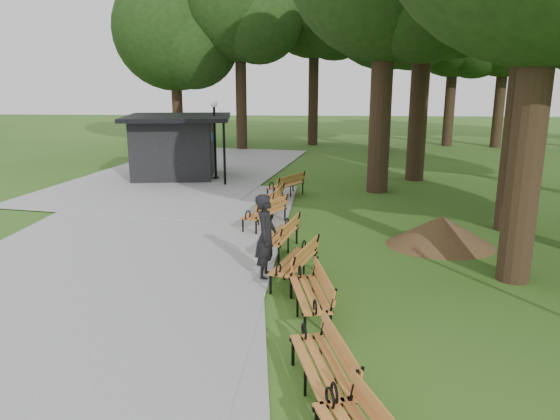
# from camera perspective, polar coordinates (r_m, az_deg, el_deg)

# --- Properties ---
(ground) EXTENTS (100.00, 100.00, 0.00)m
(ground) POSITION_cam_1_polar(r_m,az_deg,el_deg) (10.78, -0.83, -9.42)
(ground) COLOR #2A5217
(ground) RESTS_ON ground
(path) EXTENTS (12.00, 38.00, 0.06)m
(path) POSITION_cam_1_polar(r_m,az_deg,el_deg) (14.34, -16.14, -3.77)
(path) COLOR gray
(path) RESTS_ON ground
(person) EXTENTS (0.53, 0.73, 1.88)m
(person) POSITION_cam_1_polar(r_m,az_deg,el_deg) (11.50, -1.53, -2.88)
(person) COLOR black
(person) RESTS_ON ground
(kiosk) EXTENTS (4.72, 4.23, 2.70)m
(kiosk) POSITION_cam_1_polar(r_m,az_deg,el_deg) (23.44, -11.34, 6.66)
(kiosk) COLOR black
(kiosk) RESTS_ON ground
(lamp_post) EXTENTS (0.32, 0.32, 3.37)m
(lamp_post) POSITION_cam_1_polar(r_m,az_deg,el_deg) (22.67, -7.05, 9.27)
(lamp_post) COLOR black
(lamp_post) RESTS_ON ground
(dirt_mound) EXTENTS (2.36, 2.36, 0.79)m
(dirt_mound) POSITION_cam_1_polar(r_m,az_deg,el_deg) (14.47, 16.89, -2.15)
(dirt_mound) COLOR #47301C
(dirt_mound) RESTS_ON ground
(bench_1) EXTENTS (1.07, 2.00, 0.88)m
(bench_1) POSITION_cam_1_polar(r_m,az_deg,el_deg) (7.65, 4.41, -16.32)
(bench_1) COLOR #B36729
(bench_1) RESTS_ON ground
(bench_2) EXTENTS (0.96, 1.98, 0.88)m
(bench_2) POSITION_cam_1_polar(r_m,az_deg,el_deg) (9.87, 3.17, -8.97)
(bench_2) COLOR #B36729
(bench_2) RESTS_ON ground
(bench_3) EXTENTS (1.18, 2.00, 0.88)m
(bench_3) POSITION_cam_1_polar(r_m,az_deg,el_deg) (11.44, 1.52, -5.62)
(bench_3) COLOR #B36729
(bench_3) RESTS_ON ground
(bench_4) EXTENTS (1.07, 2.00, 0.88)m
(bench_4) POSITION_cam_1_polar(r_m,az_deg,el_deg) (13.30, -0.03, -2.76)
(bench_4) COLOR #B36729
(bench_4) RESTS_ON ground
(bench_5) EXTENTS (1.42, 1.99, 0.88)m
(bench_5) POSITION_cam_1_polar(r_m,az_deg,el_deg) (15.49, -1.66, -0.30)
(bench_5) COLOR #B36729
(bench_5) RESTS_ON ground
(bench_6) EXTENTS (0.91, 1.97, 0.88)m
(bench_6) POSITION_cam_1_polar(r_m,az_deg,el_deg) (17.07, -1.07, 1.08)
(bench_6) COLOR #B36729
(bench_6) RESTS_ON ground
(bench_7) EXTENTS (1.54, 1.95, 0.88)m
(bench_7) POSITION_cam_1_polar(r_m,az_deg,el_deg) (19.41, 0.61, 2.68)
(bench_7) COLOR #B36729
(bench_7) RESTS_ON ground
(tree_backdrop) EXTENTS (37.08, 9.92, 16.31)m
(tree_backdrop) POSITION_cam_1_polar(r_m,az_deg,el_deg) (33.98, 15.45, 20.22)
(tree_backdrop) COLOR black
(tree_backdrop) RESTS_ON ground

